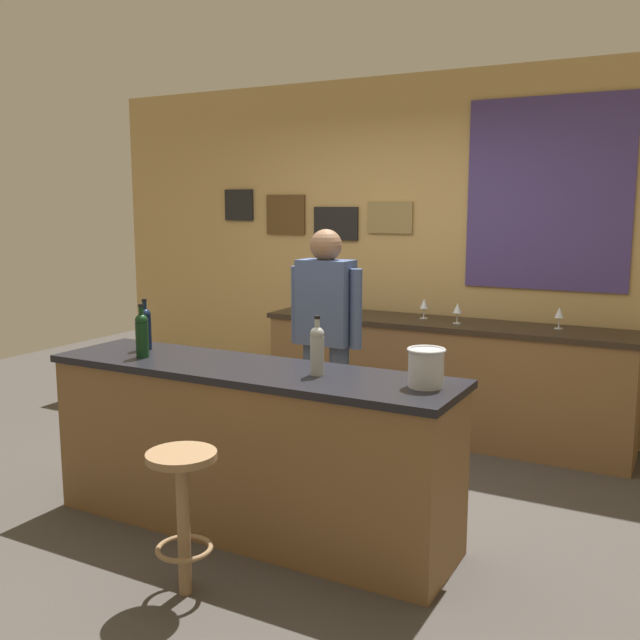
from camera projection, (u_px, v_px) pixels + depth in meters
name	position (u px, v px, depth m)	size (l,w,h in m)	color
ground_plane	(288.00, 502.00, 4.33)	(10.00, 10.00, 0.00)	#423D38
back_wall	(417.00, 249.00, 5.85)	(6.00, 0.09, 2.80)	tan
bar_counter	(249.00, 449.00, 3.91)	(2.33, 0.60, 0.92)	brown
side_counter	(443.00, 379.00, 5.50)	(2.83, 0.56, 0.90)	brown
bartender	(326.00, 333.00, 4.75)	(0.52, 0.21, 1.62)	#384766
bar_stool	(183.00, 499.00, 3.25)	(0.32, 0.32, 0.68)	olive
wine_bottle_a	(145.00, 327.00, 4.26)	(0.07, 0.07, 0.31)	black
wine_bottle_b	(142.00, 334.00, 4.05)	(0.07, 0.07, 0.31)	black
wine_bottle_c	(317.00, 349.00, 3.63)	(0.07, 0.07, 0.31)	#999E99
ice_bucket	(426.00, 367.00, 3.39)	(0.19, 0.19, 0.19)	#B7BABF
wine_glass_a	(424.00, 304.00, 5.55)	(0.07, 0.07, 0.16)	silver
wine_glass_b	(457.00, 309.00, 5.32)	(0.07, 0.07, 0.16)	silver
wine_glass_c	(559.00, 313.00, 5.09)	(0.07, 0.07, 0.16)	silver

